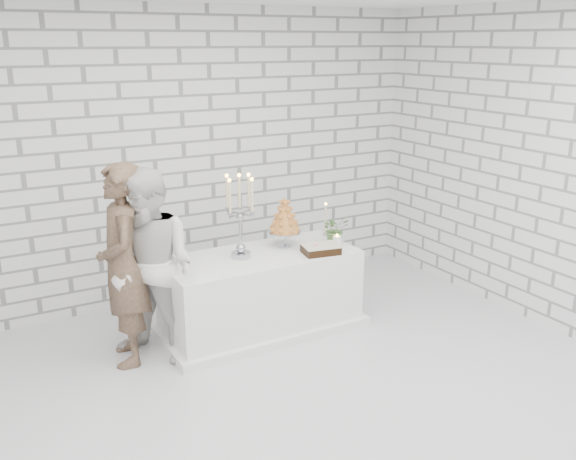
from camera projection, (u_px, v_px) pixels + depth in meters
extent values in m
cube|color=silver|center=(274.00, 415.00, 4.59)|extent=(6.00, 5.00, 0.01)
cube|color=white|center=(155.00, 160.00, 6.23)|extent=(6.00, 0.01, 3.00)
cube|color=white|center=(567.00, 174.00, 5.56)|extent=(0.01, 5.00, 3.00)
cube|color=white|center=(261.00, 292.00, 5.86)|extent=(1.80, 0.80, 0.75)
imported|color=#483122|center=(123.00, 265.00, 5.15)|extent=(0.51, 0.69, 1.73)
imported|color=silver|center=(152.00, 268.00, 5.18)|extent=(0.98, 1.03, 1.68)
cube|color=black|center=(321.00, 249.00, 5.78)|extent=(0.37, 0.29, 0.08)
cylinder|color=white|center=(337.00, 242.00, 5.91)|extent=(0.10, 0.10, 0.12)
cylinder|color=beige|center=(326.00, 220.00, 6.27)|extent=(0.07, 0.07, 0.32)
imported|color=#407238|center=(335.00, 229.00, 6.02)|extent=(0.29, 0.26, 0.29)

